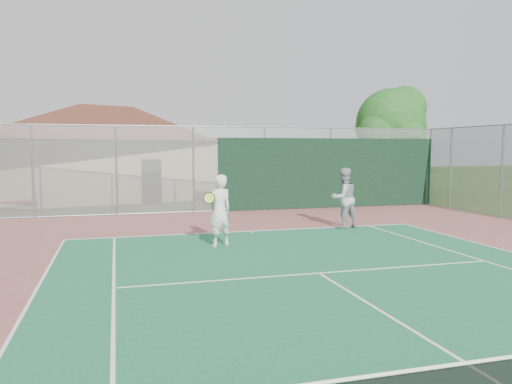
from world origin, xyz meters
TOP-DOWN VIEW (x-y plane):
  - back_fence at (2.11, 16.98)m, footprint 20.08×0.11m
  - side_fence_right at (10.00, 12.50)m, footprint 0.08×9.00m
  - clubhouse at (-4.39, 24.91)m, footprint 14.75×11.41m
  - tree at (9.57, 19.63)m, footprint 4.12×3.90m
  - player_white_front at (-1.41, 9.79)m, footprint 0.92×0.76m
  - player_grey_back at (3.10, 11.71)m, footprint 1.08×0.91m

SIDE VIEW (x-z plane):
  - player_white_front at x=-1.41m, z-range 0.01..1.91m
  - player_grey_back at x=3.10m, z-range 0.00..1.96m
  - back_fence at x=2.11m, z-range -0.09..3.43m
  - side_fence_right at x=10.00m, z-range 0.00..3.50m
  - clubhouse at x=-4.39m, z-range 0.04..5.73m
  - tree at x=9.57m, z-range 0.90..6.65m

